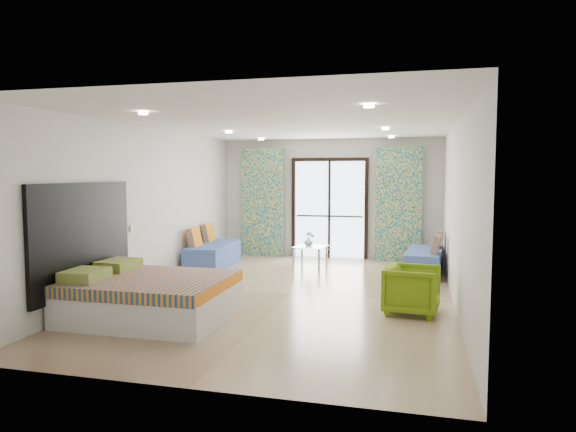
% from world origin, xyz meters
% --- Properties ---
extents(floor, '(5.00, 7.50, 0.01)m').
position_xyz_m(floor, '(0.00, 0.00, 0.00)').
color(floor, '#9A7C5C').
rests_on(floor, ground).
extents(ceiling, '(5.00, 7.50, 0.01)m').
position_xyz_m(ceiling, '(0.00, 0.00, 2.70)').
color(ceiling, silver).
rests_on(ceiling, ground).
extents(wall_back, '(5.00, 0.01, 2.70)m').
position_xyz_m(wall_back, '(0.00, 3.75, 1.35)').
color(wall_back, silver).
rests_on(wall_back, ground).
extents(wall_front, '(5.00, 0.01, 2.70)m').
position_xyz_m(wall_front, '(0.00, -3.75, 1.35)').
color(wall_front, silver).
rests_on(wall_front, ground).
extents(wall_left, '(0.01, 7.50, 2.70)m').
position_xyz_m(wall_left, '(-2.50, 0.00, 1.35)').
color(wall_left, silver).
rests_on(wall_left, ground).
extents(wall_right, '(0.01, 7.50, 2.70)m').
position_xyz_m(wall_right, '(2.50, 0.00, 1.35)').
color(wall_right, silver).
rests_on(wall_right, ground).
extents(balcony_door, '(1.76, 0.08, 2.28)m').
position_xyz_m(balcony_door, '(0.00, 3.72, 1.26)').
color(balcony_door, black).
rests_on(balcony_door, floor).
extents(balcony_rail, '(1.52, 0.03, 0.04)m').
position_xyz_m(balcony_rail, '(0.00, 3.73, 0.95)').
color(balcony_rail, '#595451').
rests_on(balcony_rail, balcony_door).
extents(curtain_left, '(1.00, 0.10, 2.50)m').
position_xyz_m(curtain_left, '(-1.55, 3.57, 1.25)').
color(curtain_left, white).
rests_on(curtain_left, floor).
extents(curtain_right, '(1.00, 0.10, 2.50)m').
position_xyz_m(curtain_right, '(1.55, 3.57, 1.25)').
color(curtain_right, white).
rests_on(curtain_right, floor).
extents(downlight_a, '(0.12, 0.12, 0.02)m').
position_xyz_m(downlight_a, '(-1.40, -2.00, 2.67)').
color(downlight_a, '#FFE0B2').
rests_on(downlight_a, ceiling).
extents(downlight_b, '(0.12, 0.12, 0.02)m').
position_xyz_m(downlight_b, '(1.40, -2.00, 2.67)').
color(downlight_b, '#FFE0B2').
rests_on(downlight_b, ceiling).
extents(downlight_c, '(0.12, 0.12, 0.02)m').
position_xyz_m(downlight_c, '(-1.40, 1.00, 2.67)').
color(downlight_c, '#FFE0B2').
rests_on(downlight_c, ceiling).
extents(downlight_d, '(0.12, 0.12, 0.02)m').
position_xyz_m(downlight_d, '(1.40, 1.00, 2.67)').
color(downlight_d, '#FFE0B2').
rests_on(downlight_d, ceiling).
extents(downlight_e, '(0.12, 0.12, 0.02)m').
position_xyz_m(downlight_e, '(-1.40, 3.00, 2.67)').
color(downlight_e, '#FFE0B2').
rests_on(downlight_e, ceiling).
extents(downlight_f, '(0.12, 0.12, 0.02)m').
position_xyz_m(downlight_f, '(1.40, 3.00, 2.67)').
color(downlight_f, '#FFE0B2').
rests_on(downlight_f, ceiling).
extents(headboard, '(0.06, 2.10, 1.50)m').
position_xyz_m(headboard, '(-2.46, -1.81, 1.05)').
color(headboard, black).
rests_on(headboard, floor).
extents(switch_plate, '(0.02, 0.10, 0.10)m').
position_xyz_m(switch_plate, '(-2.47, -0.56, 1.05)').
color(switch_plate, silver).
rests_on(switch_plate, wall_left).
extents(bed, '(2.01, 1.64, 0.69)m').
position_xyz_m(bed, '(-1.48, -1.81, 0.29)').
color(bed, silver).
rests_on(bed, floor).
extents(daybed_left, '(0.80, 1.79, 0.86)m').
position_xyz_m(daybed_left, '(-2.12, 1.89, 0.27)').
color(daybed_left, '#415A9D').
rests_on(daybed_left, floor).
extents(daybed_right, '(0.79, 1.70, 0.81)m').
position_xyz_m(daybed_right, '(2.11, 2.25, 0.25)').
color(daybed_right, '#415A9D').
rests_on(daybed_right, floor).
extents(coffee_table, '(0.70, 0.70, 0.73)m').
position_xyz_m(coffee_table, '(-0.20, 2.52, 0.37)').
color(coffee_table, silver).
rests_on(coffee_table, floor).
extents(vase, '(0.19, 0.20, 0.19)m').
position_xyz_m(vase, '(-0.24, 2.54, 0.51)').
color(vase, white).
rests_on(vase, coffee_table).
extents(armchair, '(0.74, 0.78, 0.73)m').
position_xyz_m(armchair, '(1.90, -0.71, 0.36)').
color(armchair, '#6A8E12').
rests_on(armchair, floor).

